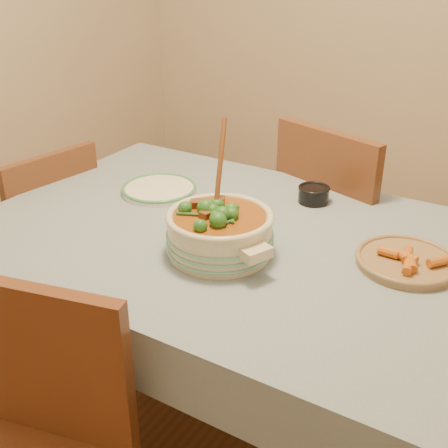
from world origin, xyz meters
name	(u,v)px	position (x,y,z in m)	size (l,w,h in m)	color
floor	(241,419)	(0.00, 0.00, 0.00)	(4.50, 4.50, 0.00)	#432613
dining_table	(244,262)	(0.00, 0.00, 0.66)	(1.68, 1.08, 0.76)	brown
stew_casserole	(220,229)	(-0.01, -0.13, 0.83)	(0.39, 0.39, 0.36)	beige
white_plate	(159,189)	(-0.42, 0.13, 0.77)	(0.29, 0.29, 0.02)	silver
condiment_bowl	(314,193)	(0.08, 0.34, 0.79)	(0.14, 0.14, 0.06)	black
fried_plate	(407,259)	(0.47, 0.08, 0.77)	(0.34, 0.34, 0.05)	#947252
chair_far	(339,227)	(0.09, 0.61, 0.55)	(0.57, 0.57, 0.96)	brown
chair_left	(46,236)	(-0.94, 0.03, 0.49)	(0.46, 0.46, 0.86)	brown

